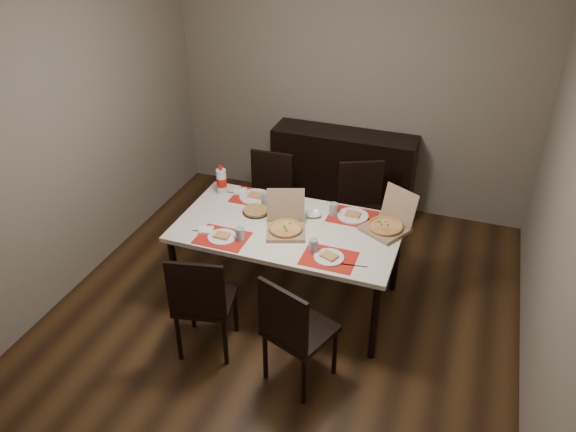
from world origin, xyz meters
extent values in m
cube|color=#412814|center=(0.00, 0.00, -0.01)|extent=(3.80, 4.00, 0.02)
cube|color=gray|center=(0.00, 2.01, 1.30)|extent=(3.80, 0.02, 2.60)
cube|color=gray|center=(-1.91, 0.00, 1.30)|extent=(0.02, 4.00, 2.60)
cube|color=gray|center=(1.91, 0.00, 1.30)|extent=(0.02, 4.00, 2.60)
cube|color=black|center=(0.00, 1.78, 0.45)|extent=(1.50, 0.40, 0.90)
cube|color=beige|center=(-0.03, 0.13, 0.73)|extent=(1.80, 1.00, 0.04)
cylinder|color=black|center=(-0.87, -0.31, 0.35)|extent=(0.06, 0.06, 0.71)
cylinder|color=black|center=(0.81, -0.31, 0.35)|extent=(0.06, 0.06, 0.71)
cylinder|color=black|center=(-0.87, 0.57, 0.35)|extent=(0.06, 0.06, 0.71)
cylinder|color=black|center=(0.81, 0.57, 0.35)|extent=(0.06, 0.06, 0.71)
cube|color=black|center=(-0.43, -0.62, 0.45)|extent=(0.50, 0.50, 0.04)
cube|color=black|center=(-0.39, -0.80, 0.70)|extent=(0.42, 0.12, 0.46)
cylinder|color=black|center=(-0.57, -0.83, 0.21)|extent=(0.04, 0.04, 0.43)
cylinder|color=black|center=(-0.21, -0.75, 0.21)|extent=(0.04, 0.04, 0.43)
cylinder|color=black|center=(-0.64, -0.48, 0.21)|extent=(0.04, 0.04, 0.43)
cylinder|color=black|center=(-0.29, -0.40, 0.21)|extent=(0.04, 0.04, 0.43)
cube|color=black|center=(0.35, -0.68, 0.45)|extent=(0.54, 0.54, 0.04)
cube|color=black|center=(0.28, -0.85, 0.70)|extent=(0.40, 0.18, 0.46)
cylinder|color=black|center=(0.12, -0.78, 0.21)|extent=(0.04, 0.04, 0.43)
cylinder|color=black|center=(0.45, -0.91, 0.21)|extent=(0.04, 0.04, 0.43)
cylinder|color=black|center=(0.25, -0.44, 0.21)|extent=(0.04, 0.04, 0.43)
cylinder|color=black|center=(0.58, -0.57, 0.21)|extent=(0.04, 0.04, 0.43)
cube|color=black|center=(-0.52, 0.85, 0.45)|extent=(0.43, 0.43, 0.04)
cube|color=black|center=(-0.52, 1.04, 0.70)|extent=(0.42, 0.04, 0.46)
cylinder|color=black|center=(-0.34, 1.03, 0.21)|extent=(0.04, 0.04, 0.43)
cylinder|color=black|center=(-0.70, 1.02, 0.21)|extent=(0.04, 0.04, 0.43)
cylinder|color=black|center=(-0.33, 0.67, 0.21)|extent=(0.04, 0.04, 0.43)
cylinder|color=black|center=(-0.69, 0.66, 0.21)|extent=(0.04, 0.04, 0.43)
cube|color=black|center=(0.41, 0.96, 0.45)|extent=(0.56, 0.56, 0.04)
cube|color=black|center=(0.33, 1.13, 0.70)|extent=(0.39, 0.20, 0.46)
cylinder|color=black|center=(0.50, 1.19, 0.21)|extent=(0.04, 0.04, 0.43)
cylinder|color=black|center=(0.18, 1.04, 0.21)|extent=(0.04, 0.04, 0.43)
cylinder|color=black|center=(0.65, 0.87, 0.21)|extent=(0.04, 0.04, 0.43)
cylinder|color=black|center=(0.33, 0.72, 0.21)|extent=(0.04, 0.04, 0.43)
cube|color=red|center=(-0.46, -0.21, 0.75)|extent=(0.40, 0.30, 0.00)
cylinder|color=white|center=(-0.46, -0.21, 0.76)|extent=(0.23, 0.23, 0.01)
cube|color=#E4D172|center=(-0.46, -0.21, 0.78)|extent=(0.12, 0.09, 0.02)
cylinder|color=gray|center=(-0.32, -0.19, 0.81)|extent=(0.07, 0.07, 0.11)
cube|color=#B2B2B7|center=(-0.63, -0.18, 0.75)|extent=(0.20, 0.04, 0.00)
cube|color=white|center=(-0.62, -0.17, 0.76)|extent=(0.13, 0.13, 0.02)
cube|color=red|center=(0.41, -0.19, 0.75)|extent=(0.40, 0.30, 0.00)
cylinder|color=white|center=(0.41, -0.19, 0.76)|extent=(0.23, 0.23, 0.01)
cube|color=#E4D172|center=(0.41, -0.19, 0.78)|extent=(0.15, 0.13, 0.02)
cylinder|color=gray|center=(0.27, -0.14, 0.81)|extent=(0.07, 0.07, 0.11)
cube|color=#B2B2B7|center=(0.60, -0.21, 0.75)|extent=(0.20, 0.04, 0.00)
cube|color=red|center=(-0.46, 0.47, 0.75)|extent=(0.40, 0.30, 0.00)
cylinder|color=white|center=(-0.46, 0.47, 0.76)|extent=(0.28, 0.28, 0.01)
cube|color=#E4D172|center=(-0.46, 0.47, 0.78)|extent=(0.12, 0.09, 0.02)
cylinder|color=gray|center=(-0.33, 0.40, 0.81)|extent=(0.07, 0.07, 0.11)
cube|color=#B2B2B7|center=(-0.67, 0.48, 0.75)|extent=(0.20, 0.04, 0.00)
cube|color=white|center=(-0.62, 0.51, 0.76)|extent=(0.13, 0.13, 0.02)
cube|color=red|center=(0.43, 0.45, 0.75)|extent=(0.40, 0.30, 0.00)
cylinder|color=white|center=(0.43, 0.45, 0.76)|extent=(0.26, 0.26, 0.01)
cube|color=#E4D172|center=(0.43, 0.45, 0.78)|extent=(0.12, 0.09, 0.02)
cylinder|color=gray|center=(0.27, 0.42, 0.81)|extent=(0.07, 0.07, 0.11)
cube|color=#B2B2B7|center=(0.60, 0.45, 0.75)|extent=(0.20, 0.04, 0.00)
cube|color=white|center=(-0.08, 0.12, 0.76)|extent=(0.14, 0.15, 0.02)
cube|color=#8E6F52|center=(-0.02, 0.03, 0.77)|extent=(0.39, 0.39, 0.03)
cube|color=#8E6F52|center=(-0.07, 0.18, 0.92)|extent=(0.31, 0.17, 0.27)
cylinder|color=#E4D172|center=(-0.02, 0.03, 0.79)|extent=(0.33, 0.33, 0.02)
cube|color=#8E6F52|center=(0.72, 0.33, 0.77)|extent=(0.43, 0.43, 0.03)
cube|color=#8E6F52|center=(0.80, 0.46, 0.93)|extent=(0.31, 0.22, 0.28)
cylinder|color=#E4D172|center=(0.72, 0.33, 0.79)|extent=(0.37, 0.37, 0.02)
cylinder|color=black|center=(-0.36, 0.24, 0.76)|extent=(0.23, 0.23, 0.01)
cylinder|color=#B98C47|center=(-0.36, 0.24, 0.77)|extent=(0.21, 0.21, 0.02)
imported|color=white|center=(0.11, 0.35, 0.77)|extent=(0.17, 0.17, 0.03)
cylinder|color=silver|center=(-0.77, 0.45, 0.87)|extent=(0.09, 0.09, 0.23)
cylinder|color=#B21408|center=(-0.77, 0.45, 0.86)|extent=(0.09, 0.09, 0.08)
cylinder|color=#B21408|center=(-0.77, 0.45, 1.00)|extent=(0.03, 0.03, 0.04)
camera|label=1|loc=(1.26, -3.48, 3.22)|focal=35.00mm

